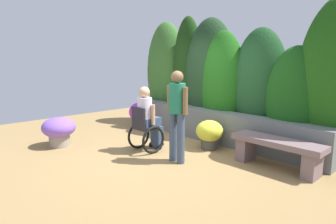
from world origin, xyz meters
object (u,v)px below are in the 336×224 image
stone_bench (277,149)px  flower_pot_red_accent (209,133)px  flower_pot_purple_near (139,114)px  person_standing_companion (177,110)px  flower_pot_terracotta_by_wall (59,130)px  person_in_wheelchair (147,121)px

stone_bench → flower_pot_red_accent: bearing=174.0°
stone_bench → flower_pot_purple_near: size_ratio=2.25×
person_standing_companion → flower_pot_terracotta_by_wall: (-2.44, -1.18, -0.60)m
flower_pot_purple_near → flower_pot_terracotta_by_wall: size_ratio=0.97×
stone_bench → flower_pot_terracotta_by_wall: 4.42m
person_in_wheelchair → flower_pot_purple_near: 2.14m
person_standing_companion → flower_pot_purple_near: 2.99m
person_in_wheelchair → person_standing_companion: size_ratio=0.80×
flower_pot_red_accent → person_standing_companion: bearing=-84.4°
person_standing_companion → flower_pot_purple_near: person_standing_companion is taller
flower_pot_red_accent → flower_pot_purple_near: bearing=177.3°
person_in_wheelchair → flower_pot_purple_near: bearing=138.3°
person_in_wheelchair → person_standing_companion: 0.96m
stone_bench → flower_pot_red_accent: (-1.50, 0.03, -0.01)m
stone_bench → person_standing_companion: bearing=-148.2°
flower_pot_purple_near → flower_pot_terracotta_by_wall: (0.24, -2.36, -0.01)m
stone_bench → flower_pot_terracotta_by_wall: (-3.83, -2.21, 0.02)m
person_in_wheelchair → flower_pot_red_accent: person_in_wheelchair is taller
person_standing_companion → flower_pot_terracotta_by_wall: person_standing_companion is taller
flower_pot_terracotta_by_wall → person_standing_companion: bearing=25.7°
stone_bench → flower_pot_terracotta_by_wall: flower_pot_terracotta_by_wall is taller
person_standing_companion → person_in_wheelchair: bearing=-169.8°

